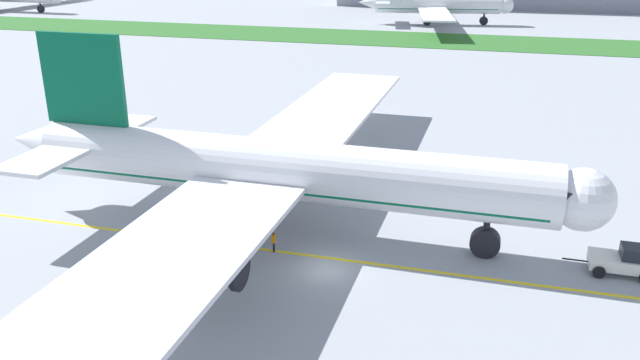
{
  "coord_description": "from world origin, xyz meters",
  "views": [
    {
      "loc": [
        10.72,
        -40.31,
        23.03
      ],
      "look_at": [
        -3.13,
        9.25,
        3.37
      ],
      "focal_mm": 36.11,
      "sensor_mm": 36.0,
      "label": 1
    }
  ],
  "objects": [
    {
      "name": "ground_plane",
      "position": [
        0.0,
        0.0,
        0.0
      ],
      "size": [
        600.0,
        600.0,
        0.0
      ],
      "primitive_type": "plane",
      "color": "#9399A0",
      "rests_on": "ground"
    },
    {
      "name": "apron_taxi_line",
      "position": [
        0.0,
        1.89,
        0.0
      ],
      "size": [
        280.0,
        0.36,
        0.01
      ],
      "primitive_type": "cube",
      "color": "yellow",
      "rests_on": "ground"
    },
    {
      "name": "grass_median_strip",
      "position": [
        0.0,
        112.82,
        0.05
      ],
      "size": [
        320.0,
        24.0,
        0.1
      ],
      "primitive_type": "cube",
      "color": "#2D6628",
      "rests_on": "ground"
    },
    {
      "name": "airliner_foreground",
      "position": [
        -5.88,
        5.61,
        5.28
      ],
      "size": [
        50.78,
        81.09,
        15.54
      ],
      "color": "white",
      "rests_on": "ground"
    },
    {
      "name": "pushback_tug",
      "position": [
        20.72,
        5.35,
        1.02
      ],
      "size": [
        6.2,
        2.66,
        2.21
      ],
      "color": "white",
      "rests_on": "ground"
    },
    {
      "name": "ground_crew_marshaller_front",
      "position": [
        -4.74,
        1.73,
        1.02
      ],
      "size": [
        0.3,
        0.58,
        1.67
      ],
      "color": "black",
      "rests_on": "ground"
    },
    {
      "name": "ground_crew_wingwalker_starboard",
      "position": [
        -12.59,
        0.85,
        1.07
      ],
      "size": [
        0.52,
        0.51,
        1.76
      ],
      "color": "black",
      "rests_on": "ground"
    },
    {
      "name": "parked_airliner_far_centre",
      "position": [
        -7.65,
        141.85,
        5.17
      ],
      "size": [
        41.52,
        65.31,
        15.23
      ],
      "color": "white",
      "rests_on": "ground"
    }
  ]
}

